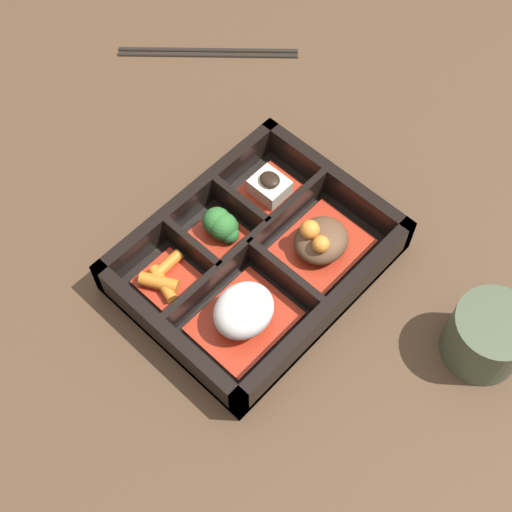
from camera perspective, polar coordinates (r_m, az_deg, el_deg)
name	(u,v)px	position (r m, az deg, el deg)	size (l,w,h in m)	color
ground_plane	(256,267)	(0.79, 0.00, -0.91)	(3.00, 3.00, 0.00)	#4C3523
bento_base	(256,265)	(0.78, 0.00, -0.73)	(0.27, 0.21, 0.01)	black
bento_rim	(254,255)	(0.77, -0.19, 0.10)	(0.27, 0.21, 0.05)	black
bowl_stew	(320,242)	(0.77, 5.17, 1.12)	(0.10, 0.08, 0.05)	#B22D19
bowl_rice	(244,313)	(0.72, -0.98, -4.56)	(0.10, 0.08, 0.05)	#B22D19
bowl_tofu	(270,189)	(0.82, 1.09, 5.40)	(0.07, 0.06, 0.03)	#B22D19
bowl_greens	(220,227)	(0.78, -2.86, 2.31)	(0.05, 0.06, 0.04)	#B22D19
bowl_carrots	(165,280)	(0.76, -7.26, -1.90)	(0.06, 0.06, 0.02)	#B22D19
tea_cup	(488,336)	(0.75, 18.06, -6.07)	(0.08, 0.08, 0.07)	#424C38
chopsticks	(208,51)	(0.99, -3.86, 16.04)	(0.17, 0.19, 0.01)	black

